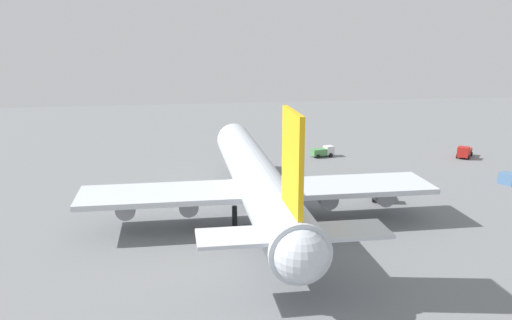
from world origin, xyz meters
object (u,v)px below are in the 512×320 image
cargo_loader (323,151)px  pushback_tractor (464,152)px  catering_truck (288,172)px  cargo_airplane (256,179)px  safety_cone_nose (246,168)px  cargo_container_fore (508,179)px  maintenance_van (379,192)px

cargo_loader → pushback_tractor: size_ratio=0.91×
catering_truck → pushback_tractor: bearing=-75.6°
cargo_airplane → safety_cone_nose: 27.28m
cargo_container_fore → safety_cone_nose: (16.61, 42.58, -0.66)m
cargo_loader → cargo_airplane: bearing=150.7°
cargo_loader → cargo_container_fore: bearing=-133.7°
catering_truck → cargo_container_fore: catering_truck is taller
pushback_tractor → cargo_airplane: bearing=121.6°
maintenance_van → cargo_container_fore: bearing=-79.4°
maintenance_van → cargo_container_fore: (4.67, -24.84, -0.29)m
catering_truck → pushback_tractor: (10.00, -38.95, 0.05)m
safety_cone_nose → cargo_loader: bearing=-65.4°
pushback_tractor → cargo_loader: bearing=79.7°
cargo_container_fore → pushback_tractor: bearing=-8.1°
cargo_loader → safety_cone_nose: 18.72m
cargo_airplane → pushback_tractor: (29.30, -47.61, -4.43)m
cargo_container_fore → catering_truck: bearing=75.7°
cargo_loader → cargo_container_fore: (-24.39, -25.57, -0.13)m
cargo_loader → safety_cone_nose: bearing=114.6°
maintenance_van → catering_truck: size_ratio=1.20×
cargo_loader → catering_truck: catering_truck is taller
catering_truck → safety_cone_nose: bearing=40.9°
cargo_airplane → cargo_loader: bearing=-29.3°
catering_truck → cargo_loader: bearing=-35.1°
pushback_tractor → safety_cone_nose: size_ratio=8.75×
maintenance_van → safety_cone_nose: size_ratio=9.01×
catering_truck → cargo_container_fore: bearing=-104.3°
cargo_container_fore → maintenance_van: bearing=100.6°
cargo_loader → pushback_tractor: pushback_tractor is taller
cargo_container_fore → safety_cone_nose: cargo_container_fore is taller
cargo_container_fore → safety_cone_nose: size_ratio=5.22×
cargo_airplane → catering_truck: cargo_airplane is taller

